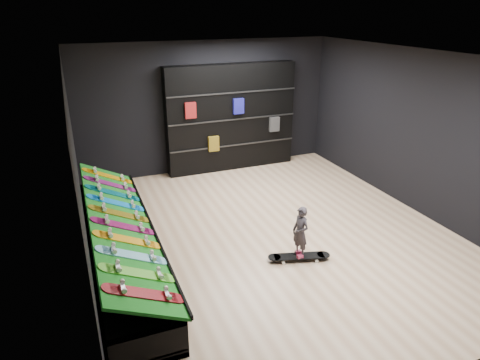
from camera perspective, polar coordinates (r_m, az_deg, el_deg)
name	(u,v)px	position (r m, az deg, el deg)	size (l,w,h in m)	color
floor	(271,232)	(7.59, 4.10, -6.99)	(6.00, 7.00, 0.01)	beige
ceiling	(276,56)	(6.66, 4.83, 16.12)	(6.00, 7.00, 0.01)	white
wall_back	(207,107)	(10.13, -4.39, 9.65)	(6.00, 0.02, 3.00)	black
wall_front	(439,264)	(4.42, 25.02, -10.06)	(6.00, 0.02, 3.00)	black
wall_left	(78,177)	(6.33, -20.79, 0.35)	(0.02, 7.00, 3.00)	black
wall_right	(418,133)	(8.69, 22.60, 5.86)	(0.02, 7.00, 3.00)	black
display_rack	(121,249)	(6.88, -15.60, -8.82)	(0.90, 4.50, 0.50)	black
turf_ramp	(121,221)	(6.66, -15.59, -5.35)	(1.00, 4.50, 0.04)	#0F6213
back_shelving	(231,118)	(10.18, -1.21, 8.30)	(3.11, 0.36, 2.49)	black
floor_skateboard	(299,258)	(6.86, 7.86, -10.27)	(0.98, 0.22, 0.09)	black
child	(300,242)	(6.70, 7.99, -8.13)	(0.19, 0.13, 0.50)	black
display_board_0	(145,294)	(5.03, -12.61, -14.55)	(0.98, 0.22, 0.09)	red
display_board_1	(138,273)	(5.37, -13.42, -11.98)	(0.98, 0.22, 0.09)	green
display_board_2	(133,255)	(5.73, -14.12, -9.71)	(0.98, 0.22, 0.09)	#0CB2E5
display_board_3	(128,240)	(6.09, -14.72, -7.71)	(0.98, 0.22, 0.09)	orange
display_board_4	(124,226)	(6.46, -15.26, -5.93)	(0.98, 0.22, 0.09)	#E5198C
display_board_5	(120,214)	(6.84, -15.73, -4.35)	(0.98, 0.22, 0.09)	yellow
display_board_6	(116,203)	(7.22, -16.15, -2.94)	(0.98, 0.22, 0.09)	blue
display_board_7	(113,193)	(7.61, -16.53, -1.67)	(0.98, 0.22, 0.09)	#0C8C99
display_board_8	(111,184)	(8.00, -16.87, -0.52)	(0.98, 0.22, 0.09)	#2626BF
display_board_9	(108,176)	(8.39, -17.18, 0.52)	(0.98, 0.22, 0.09)	yellow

